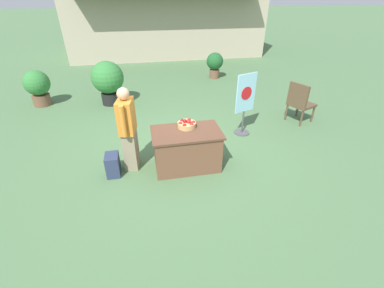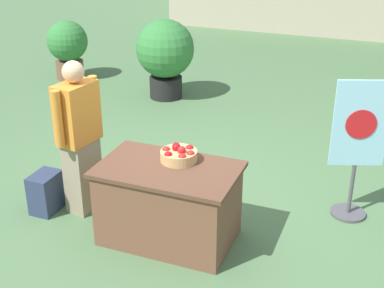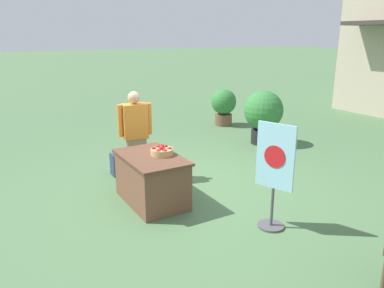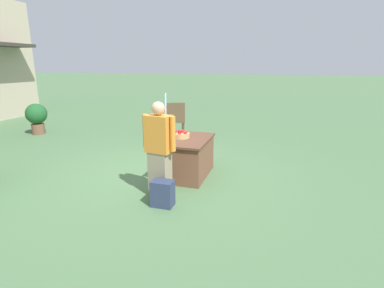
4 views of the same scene
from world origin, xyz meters
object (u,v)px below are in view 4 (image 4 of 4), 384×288
Objects in this scene: potted_plant_near_left at (37,116)px; poster_board at (166,121)px; display_table at (188,157)px; person_visitor at (159,150)px; apple_basket at (181,135)px; patio_chair at (176,118)px; backpack at (163,193)px.

poster_board is at bearing -97.40° from potted_plant_near_left.
potted_plant_near_left reaches higher than display_table.
poster_board is (2.61, 0.89, -0.03)m from person_visitor.
apple_basket is 0.35× the size of potted_plant_near_left.
patio_chair is 1.07× the size of potted_plant_near_left.
person_visitor reaches higher than patio_chair.
display_table is 1.23× the size of patio_chair.
apple_basket is 0.82× the size of backpack.
apple_basket is at bearing -110.98° from potted_plant_near_left.
display_table is 1.15m from person_visitor.
display_table is at bearing -110.75° from potted_plant_near_left.
poster_board is 1.49× the size of potted_plant_near_left.
potted_plant_near_left is (-1.03, 4.31, 0.01)m from patio_chair.
patio_chair reaches higher than display_table.
apple_basket is at bearing 9.10° from person_visitor.
backpack is at bearing -179.82° from display_table.
person_visitor is at bearing 179.44° from apple_basket.
potted_plant_near_left is at bearing 69.53° from person_visitor.
potted_plant_near_left is (3.21, 5.53, -0.24)m from person_visitor.
apple_basket is 1.57m from backpack.
patio_chair is at bearing 81.10° from poster_board.
potted_plant_near_left is (2.16, 5.71, 0.20)m from display_table.
patio_chair is at bearing 21.28° from apple_basket.
apple_basket is at bearing 178.89° from patio_chair.
patio_chair is at bearing 25.69° from person_visitor.
display_table is 3.08× the size of backpack.
person_visitor reaches higher than display_table.
poster_board is 1.39× the size of patio_chair.
poster_board reaches higher than backpack.
backpack is (-1.44, -0.17, -0.62)m from apple_basket.
person_visitor reaches higher than potted_plant_near_left.
potted_plant_near_left reaches higher than backpack.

